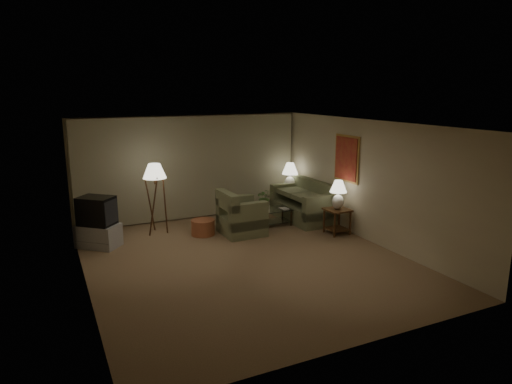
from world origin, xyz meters
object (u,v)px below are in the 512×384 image
(coffee_table, at_px, (270,215))
(ottoman, at_px, (203,227))
(side_table_far, at_px, (290,197))
(sofa, at_px, (302,205))
(armchair, at_px, (242,217))
(floor_lamp, at_px, (156,197))
(vase, at_px, (265,208))
(side_table_near, at_px, (337,217))
(table_lamp_far, at_px, (290,174))
(table_lamp_near, at_px, (338,192))
(tv_cabinet, at_px, (98,236))
(crt_tv, at_px, (96,211))

(coffee_table, xyz_separation_m, ottoman, (-1.76, 0.02, -0.09))
(side_table_far, bearing_deg, sofa, -99.33)
(armchair, relative_size, floor_lamp, 0.60)
(sofa, xyz_separation_m, vase, (-1.13, -0.10, 0.08))
(side_table_near, bearing_deg, table_lamp_far, 90.00)
(armchair, xyz_separation_m, vase, (0.75, 0.29, 0.07))
(armchair, xyz_separation_m, side_table_far, (2.03, 1.31, -0.02))
(side_table_far, relative_size, table_lamp_near, 0.88)
(sofa, height_order, coffee_table, sofa)
(tv_cabinet, distance_m, crt_tv, 0.56)
(crt_tv, distance_m, vase, 3.94)
(tv_cabinet, bearing_deg, coffee_table, 38.41)
(tv_cabinet, bearing_deg, crt_tv, 0.00)
(sofa, xyz_separation_m, table_lamp_far, (0.15, 0.91, 0.65))
(armchair, height_order, ottoman, armchair)
(table_lamp_near, bearing_deg, vase, 135.72)
(coffee_table, relative_size, tv_cabinet, 1.08)
(table_lamp_far, bearing_deg, floor_lamp, -174.07)
(side_table_near, bearing_deg, coffee_table, 132.16)
(armchair, relative_size, crt_tv, 1.15)
(sofa, distance_m, crt_tv, 5.07)
(table_lamp_near, height_order, crt_tv, table_lamp_near)
(coffee_table, bearing_deg, ottoman, 179.25)
(floor_lamp, relative_size, ottoman, 3.05)
(table_lamp_near, height_order, vase, table_lamp_near)
(table_lamp_near, relative_size, table_lamp_far, 0.89)
(coffee_table, bearing_deg, crt_tv, 177.08)
(vase, bearing_deg, armchair, -158.74)
(table_lamp_near, xyz_separation_m, crt_tv, (-5.20, 1.46, -0.20))
(side_table_near, height_order, table_lamp_near, table_lamp_near)
(coffee_table, distance_m, crt_tv, 4.11)
(side_table_near, bearing_deg, armchair, 154.81)
(sofa, relative_size, floor_lamp, 1.12)
(tv_cabinet, height_order, ottoman, tv_cabinet)
(ottoman, bearing_deg, vase, -0.82)
(table_lamp_near, relative_size, floor_lamp, 0.41)
(side_table_near, xyz_separation_m, vase, (-1.28, 1.25, 0.07))
(side_table_far, height_order, coffee_table, side_table_far)
(floor_lamp, bearing_deg, side_table_far, 5.93)
(armchair, relative_size, tv_cabinet, 0.99)
(armchair, bearing_deg, coffee_table, -72.81)
(table_lamp_far, relative_size, floor_lamp, 0.46)
(side_table_near, xyz_separation_m, crt_tv, (-5.20, 1.46, 0.40))
(floor_lamp, bearing_deg, armchair, -26.89)
(side_table_near, height_order, crt_tv, crt_tv)
(floor_lamp, bearing_deg, sofa, -7.98)
(vase, bearing_deg, crt_tv, 176.97)
(table_lamp_near, height_order, floor_lamp, floor_lamp)
(side_table_near, xyz_separation_m, table_lamp_near, (-0.00, 0.00, 0.59))
(coffee_table, relative_size, floor_lamp, 0.65)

